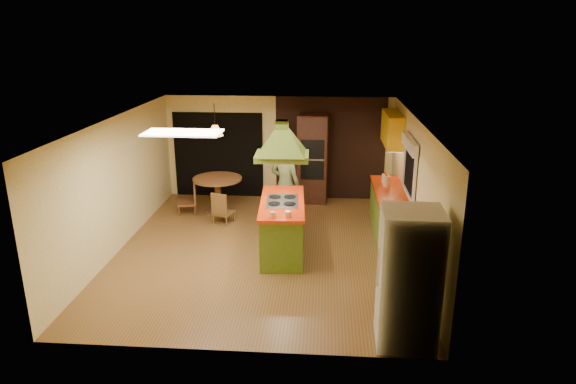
# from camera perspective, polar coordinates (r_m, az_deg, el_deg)

# --- Properties ---
(ground) EXTENTS (6.50, 6.50, 0.00)m
(ground) POSITION_cam_1_polar(r_m,az_deg,el_deg) (9.89, -2.68, -6.38)
(ground) COLOR brown
(ground) RESTS_ON ground
(room_walls) EXTENTS (5.50, 6.50, 6.50)m
(room_walls) POSITION_cam_1_polar(r_m,az_deg,el_deg) (9.45, -2.78, 0.55)
(room_walls) COLOR #FAEFB3
(room_walls) RESTS_ON ground
(ceiling_plane) EXTENTS (6.50, 6.50, 0.00)m
(ceiling_plane) POSITION_cam_1_polar(r_m,az_deg,el_deg) (9.16, -2.90, 8.04)
(ceiling_plane) COLOR silver
(ceiling_plane) RESTS_ON room_walls
(brick_panel) EXTENTS (2.64, 0.03, 2.50)m
(brick_panel) POSITION_cam_1_polar(r_m,az_deg,el_deg) (12.50, 4.72, 4.81)
(brick_panel) COLOR #381E14
(brick_panel) RESTS_ON ground
(nook_opening) EXTENTS (2.20, 0.03, 2.10)m
(nook_opening) POSITION_cam_1_polar(r_m,az_deg,el_deg) (12.82, -7.72, 4.11)
(nook_opening) COLOR black
(nook_opening) RESTS_ON ground
(right_counter) EXTENTS (0.62, 3.05, 0.92)m
(right_counter) POSITION_cam_1_polar(r_m,az_deg,el_deg) (10.29, 11.38, -2.96)
(right_counter) COLOR olive
(right_counter) RESTS_ON ground
(upper_cabinets) EXTENTS (0.34, 1.40, 0.70)m
(upper_cabinets) POSITION_cam_1_polar(r_m,az_deg,el_deg) (11.44, 11.51, 6.88)
(upper_cabinets) COLOR yellow
(upper_cabinets) RESTS_ON room_walls
(window_right) EXTENTS (0.12, 1.35, 1.06)m
(window_right) POSITION_cam_1_polar(r_m,az_deg,el_deg) (9.76, 13.42, 3.81)
(window_right) COLOR black
(window_right) RESTS_ON room_walls
(fluor_panel) EXTENTS (1.20, 0.60, 0.03)m
(fluor_panel) POSITION_cam_1_polar(r_m,az_deg,el_deg) (8.22, -11.62, 6.47)
(fluor_panel) COLOR white
(fluor_panel) RESTS_ON ceiling_plane
(kitchen_island) EXTENTS (0.93, 2.05, 1.01)m
(kitchen_island) POSITION_cam_1_polar(r_m,az_deg,el_deg) (9.61, -0.64, -3.83)
(kitchen_island) COLOR olive
(kitchen_island) RESTS_ON ground
(range_hood) EXTENTS (0.97, 0.71, 0.78)m
(range_hood) POSITION_cam_1_polar(r_m,az_deg,el_deg) (9.11, -0.68, 6.44)
(range_hood) COLOR #506318
(range_hood) RESTS_ON ceiling_plane
(man) EXTENTS (0.78, 0.66, 1.81)m
(man) POSITION_cam_1_polar(r_m,az_deg,el_deg) (10.76, -0.31, 0.82)
(man) COLOR #4F5B30
(man) RESTS_ON ground
(refrigerator) EXTENTS (0.79, 0.75, 1.88)m
(refrigerator) POSITION_cam_1_polar(r_m,az_deg,el_deg) (6.94, 13.26, -9.32)
(refrigerator) COLOR white
(refrigerator) RESTS_ON ground
(wall_oven) EXTENTS (0.74, 0.64, 2.13)m
(wall_oven) POSITION_cam_1_polar(r_m,az_deg,el_deg) (12.27, 2.76, 3.70)
(wall_oven) COLOR #432115
(wall_oven) RESTS_ON ground
(dining_table) EXTENTS (1.11, 1.11, 0.82)m
(dining_table) POSITION_cam_1_polar(r_m,az_deg,el_deg) (11.73, -7.82, 0.45)
(dining_table) COLOR brown
(dining_table) RESTS_ON ground
(chair_left) EXTENTS (0.50, 0.50, 0.76)m
(chair_left) POSITION_cam_1_polar(r_m,az_deg,el_deg) (11.87, -11.18, -0.55)
(chair_left) COLOR brown
(chair_left) RESTS_ON ground
(chair_near) EXTENTS (0.50, 0.50, 0.71)m
(chair_near) POSITION_cam_1_polar(r_m,az_deg,el_deg) (11.15, -7.19, -1.69)
(chair_near) COLOR brown
(chair_near) RESTS_ON ground
(pendant_lamp) EXTENTS (0.41, 0.41, 0.22)m
(pendant_lamp) POSITION_cam_1_polar(r_m,az_deg,el_deg) (11.42, -8.09, 6.78)
(pendant_lamp) COLOR #FF9E3F
(pendant_lamp) RESTS_ON ceiling_plane
(canister_large) EXTENTS (0.17, 0.17, 0.22)m
(canister_large) POSITION_cam_1_polar(r_m,az_deg,el_deg) (10.78, 10.87, 1.20)
(canister_large) COLOR #FDE7CB
(canister_large) RESTS_ON right_counter
(canister_medium) EXTENTS (0.16, 0.16, 0.18)m
(canister_medium) POSITION_cam_1_polar(r_m,az_deg,el_deg) (11.04, 10.71, 1.51)
(canister_medium) COLOR #FAE6C9
(canister_medium) RESTS_ON right_counter
(canister_small) EXTENTS (0.14, 0.14, 0.14)m
(canister_small) POSITION_cam_1_polar(r_m,az_deg,el_deg) (10.85, 10.81, 1.12)
(canister_small) COLOR #F8EBC7
(canister_small) RESTS_ON right_counter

